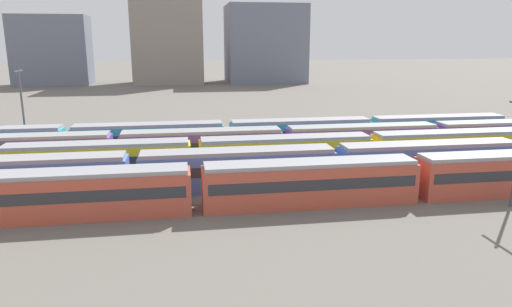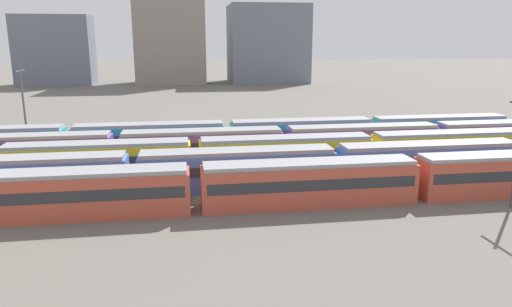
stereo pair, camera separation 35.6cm
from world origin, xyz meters
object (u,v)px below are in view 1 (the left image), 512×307
train_track_1 (336,165)px  train_track_4 (227,136)px  train_track_2 (195,157)px  train_track_0 (416,177)px  train_track_3 (435,138)px  catenary_pole_1 (22,105)px

train_track_1 → train_track_4: (-8.96, 15.60, 0.00)m
train_track_1 → train_track_4: size_ratio=1.00×
train_track_2 → train_track_4: size_ratio=1.00×
train_track_0 → train_track_2: size_ratio=1.51×
train_track_1 → train_track_2: bearing=158.6°
train_track_0 → train_track_3: 18.91m
train_track_2 → train_track_3: same height
train_track_3 → train_track_0: bearing=-124.4°
train_track_2 → train_track_4: bearing=67.6°
train_track_0 → train_track_1: size_ratio=1.51×
train_track_0 → train_track_1: (-5.42, 5.20, 0.00)m
train_track_2 → train_track_4: same height
train_track_3 → train_track_4: size_ratio=1.51×
train_track_3 → catenary_pole_1: catenary_pole_1 is taller
train_track_1 → catenary_pole_1: bearing=150.6°
train_track_0 → train_track_4: (-14.38, 20.80, 0.00)m
train_track_2 → train_track_0: bearing=-29.1°
train_track_3 → train_track_4: (-25.07, 5.20, 0.00)m
train_track_3 → catenary_pole_1: size_ratio=10.66×
train_track_0 → train_track_4: same height
train_track_2 → train_track_3: bearing=10.0°
train_track_0 → train_track_3: (10.69, 15.60, 0.00)m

